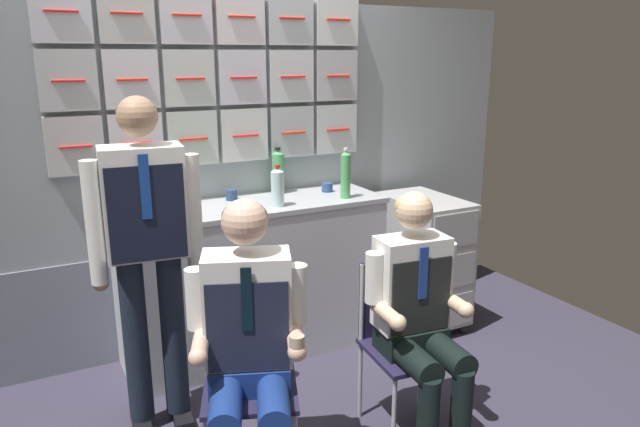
{
  "coord_description": "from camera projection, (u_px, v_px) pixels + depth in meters",
  "views": [
    {
      "loc": [
        -1.21,
        -2.13,
        1.83
      ],
      "look_at": [
        0.07,
        0.28,
        1.09
      ],
      "focal_mm": 33.03,
      "sensor_mm": 36.0,
      "label": 1
    }
  ],
  "objects": [
    {
      "name": "galley_bulkhead",
      "position": [
        229.0,
        169.0,
        3.71
      ],
      "size": [
        4.2,
        0.14,
        2.21
      ],
      "color": "#929DA4",
      "rests_on": "ground"
    },
    {
      "name": "galley_counter",
      "position": [
        254.0,
        279.0,
        3.66
      ],
      "size": [
        1.64,
        0.53,
        0.97
      ],
      "color": "silver",
      "rests_on": "ground"
    },
    {
      "name": "service_trolley",
      "position": [
        423.0,
        257.0,
        4.05
      ],
      "size": [
        0.4,
        0.65,
        0.9
      ],
      "color": "black",
      "rests_on": "ground"
    },
    {
      "name": "folding_chair_left",
      "position": [
        250.0,
        360.0,
        2.61
      ],
      "size": [
        0.52,
        0.52,
        0.84
      ],
      "color": "#A8AAAF",
      "rests_on": "ground"
    },
    {
      "name": "crew_member_left",
      "position": [
        248.0,
        339.0,
        2.41
      ],
      "size": [
        0.55,
        0.69,
        1.28
      ],
      "color": "black",
      "rests_on": "ground"
    },
    {
      "name": "folding_chair_right",
      "position": [
        401.0,
        326.0,
        2.94
      ],
      "size": [
        0.44,
        0.44,
        0.84
      ],
      "color": "#A8AAAF",
      "rests_on": "ground"
    },
    {
      "name": "crew_member_right",
      "position": [
        419.0,
        311.0,
        2.75
      ],
      "size": [
        0.48,
        0.61,
        1.23
      ],
      "color": "black",
      "rests_on": "ground"
    },
    {
      "name": "crew_member_standing",
      "position": [
        147.0,
        241.0,
        2.77
      ],
      "size": [
        0.53,
        0.29,
        1.66
      ],
      "color": "black",
      "rests_on": "ground"
    },
    {
      "name": "water_bottle_short",
      "position": [
        346.0,
        174.0,
        3.63
      ],
      "size": [
        0.06,
        0.06,
        0.31
      ],
      "color": "#4FA45C",
      "rests_on": "galley_counter"
    },
    {
      "name": "sparkling_bottle_green",
      "position": [
        278.0,
        172.0,
        3.76
      ],
      "size": [
        0.08,
        0.08,
        0.3
      ],
      "color": "#4AA25D",
      "rests_on": "galley_counter"
    },
    {
      "name": "water_bottle_blue_cap",
      "position": [
        124.0,
        190.0,
        3.27
      ],
      "size": [
        0.07,
        0.07,
        0.28
      ],
      "color": "#ADD6E7",
      "rests_on": "galley_counter"
    },
    {
      "name": "water_bottle_tall",
      "position": [
        277.0,
        187.0,
        3.44
      ],
      "size": [
        0.08,
        0.08,
        0.25
      ],
      "color": "silver",
      "rests_on": "galley_counter"
    },
    {
      "name": "espresso_cup_small",
      "position": [
        232.0,
        194.0,
        3.61
      ],
      "size": [
        0.07,
        0.07,
        0.07
      ],
      "color": "navy",
      "rests_on": "galley_counter"
    },
    {
      "name": "coffee_cup_white",
      "position": [
        327.0,
        187.0,
        3.83
      ],
      "size": [
        0.07,
        0.07,
        0.06
      ],
      "color": "navy",
      "rests_on": "galley_counter"
    },
    {
      "name": "paper_cup_tan",
      "position": [
        166.0,
        200.0,
        3.44
      ],
      "size": [
        0.07,
        0.07,
        0.08
      ],
      "color": "navy",
      "rests_on": "galley_counter"
    },
    {
      "name": "snack_banana",
      "position": [
        236.0,
        208.0,
        3.36
      ],
      "size": [
        0.17,
        0.1,
        0.04
      ],
      "color": "yellow",
      "rests_on": "galley_counter"
    }
  ]
}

